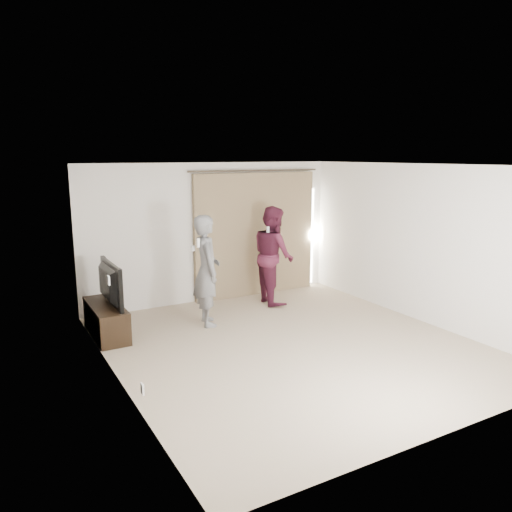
{
  "coord_description": "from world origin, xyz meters",
  "views": [
    {
      "loc": [
        -3.83,
        -5.77,
        2.74
      ],
      "look_at": [
        0.08,
        1.2,
        1.11
      ],
      "focal_mm": 35.0,
      "sensor_mm": 36.0,
      "label": 1
    }
  ],
  "objects_px": {
    "tv_console": "(106,320)",
    "tv": "(104,284)",
    "person_man": "(207,270)",
    "person_woman": "(273,255)"
  },
  "relations": [
    {
      "from": "tv_console",
      "to": "tv",
      "type": "distance_m",
      "value": 0.57
    },
    {
      "from": "tv",
      "to": "person_man",
      "type": "bearing_deg",
      "value": -99.92
    },
    {
      "from": "tv",
      "to": "person_woman",
      "type": "distance_m",
      "value": 3.17
    },
    {
      "from": "person_man",
      "to": "person_woman",
      "type": "bearing_deg",
      "value": 18.68
    },
    {
      "from": "tv_console",
      "to": "tv",
      "type": "relative_size",
      "value": 1.12
    },
    {
      "from": "tv_console",
      "to": "person_woman",
      "type": "relative_size",
      "value": 0.7
    },
    {
      "from": "tv_console",
      "to": "tv",
      "type": "bearing_deg",
      "value": 0.0
    },
    {
      "from": "tv_console",
      "to": "tv",
      "type": "height_order",
      "value": "tv"
    },
    {
      "from": "tv_console",
      "to": "person_man",
      "type": "distance_m",
      "value": 1.73
    },
    {
      "from": "tv_console",
      "to": "person_woman",
      "type": "bearing_deg",
      "value": 4.7
    }
  ]
}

